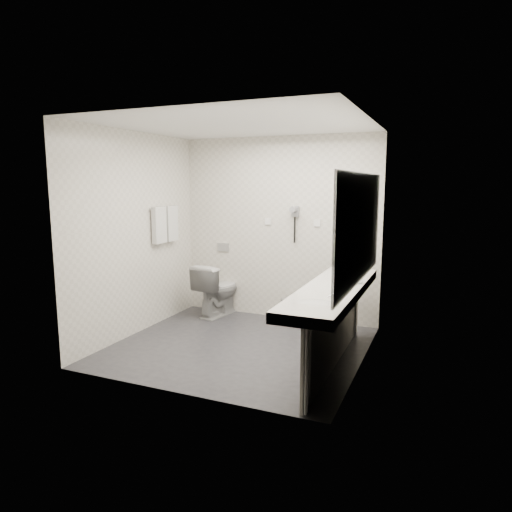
% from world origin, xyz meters
% --- Properties ---
extents(floor, '(2.80, 2.80, 0.00)m').
position_xyz_m(floor, '(0.00, 0.00, 0.00)').
color(floor, '#2C2B30').
rests_on(floor, ground).
extents(ceiling, '(2.80, 2.80, 0.00)m').
position_xyz_m(ceiling, '(0.00, 0.00, 2.50)').
color(ceiling, silver).
rests_on(ceiling, wall_back).
extents(wall_back, '(2.80, 0.00, 2.80)m').
position_xyz_m(wall_back, '(0.00, 1.30, 1.25)').
color(wall_back, silver).
rests_on(wall_back, floor).
extents(wall_front, '(2.80, 0.00, 2.80)m').
position_xyz_m(wall_front, '(0.00, -1.30, 1.25)').
color(wall_front, silver).
rests_on(wall_front, floor).
extents(wall_left, '(0.00, 2.60, 2.60)m').
position_xyz_m(wall_left, '(-1.40, 0.00, 1.25)').
color(wall_left, silver).
rests_on(wall_left, floor).
extents(wall_right, '(0.00, 2.60, 2.60)m').
position_xyz_m(wall_right, '(1.40, 0.00, 1.25)').
color(wall_right, silver).
rests_on(wall_right, floor).
extents(vanity_counter, '(0.55, 2.20, 0.10)m').
position_xyz_m(vanity_counter, '(1.12, -0.20, 0.80)').
color(vanity_counter, white).
rests_on(vanity_counter, floor).
extents(vanity_panel, '(0.03, 2.15, 0.75)m').
position_xyz_m(vanity_panel, '(1.15, -0.20, 0.38)').
color(vanity_panel, gray).
rests_on(vanity_panel, floor).
extents(vanity_post_near, '(0.06, 0.06, 0.75)m').
position_xyz_m(vanity_post_near, '(1.18, -1.24, 0.38)').
color(vanity_post_near, silver).
rests_on(vanity_post_near, floor).
extents(vanity_post_far, '(0.06, 0.06, 0.75)m').
position_xyz_m(vanity_post_far, '(1.18, 0.84, 0.38)').
color(vanity_post_far, silver).
rests_on(vanity_post_far, floor).
extents(mirror, '(0.02, 2.20, 1.05)m').
position_xyz_m(mirror, '(1.39, -0.20, 1.45)').
color(mirror, '#B2BCC6').
rests_on(mirror, wall_right).
extents(basin_near, '(0.40, 0.31, 0.05)m').
position_xyz_m(basin_near, '(1.12, -0.85, 0.83)').
color(basin_near, white).
rests_on(basin_near, vanity_counter).
extents(basin_far, '(0.40, 0.31, 0.05)m').
position_xyz_m(basin_far, '(1.12, 0.45, 0.83)').
color(basin_far, white).
rests_on(basin_far, vanity_counter).
extents(faucet_near, '(0.04, 0.04, 0.15)m').
position_xyz_m(faucet_near, '(1.32, -0.85, 0.92)').
color(faucet_near, silver).
rests_on(faucet_near, vanity_counter).
extents(faucet_far, '(0.04, 0.04, 0.15)m').
position_xyz_m(faucet_far, '(1.32, 0.45, 0.92)').
color(faucet_far, silver).
rests_on(faucet_far, vanity_counter).
extents(soap_bottle_a, '(0.06, 0.06, 0.11)m').
position_xyz_m(soap_bottle_a, '(1.22, -0.17, 0.91)').
color(soap_bottle_a, silver).
rests_on(soap_bottle_a, vanity_counter).
extents(soap_bottle_c, '(0.05, 0.05, 0.13)m').
position_xyz_m(soap_bottle_c, '(1.30, -0.29, 0.92)').
color(soap_bottle_c, silver).
rests_on(soap_bottle_c, vanity_counter).
extents(glass_left, '(0.07, 0.07, 0.12)m').
position_xyz_m(glass_left, '(1.35, 0.06, 0.91)').
color(glass_left, silver).
rests_on(glass_left, vanity_counter).
extents(toilet, '(0.54, 0.80, 0.75)m').
position_xyz_m(toilet, '(-0.82, 1.03, 0.37)').
color(toilet, white).
rests_on(toilet, floor).
extents(flush_plate, '(0.18, 0.02, 0.12)m').
position_xyz_m(flush_plate, '(-0.85, 1.29, 0.95)').
color(flush_plate, '#B2B5BA').
rests_on(flush_plate, wall_back).
extents(pedal_bin, '(0.23, 0.23, 0.32)m').
position_xyz_m(pedal_bin, '(0.24, 1.08, 0.16)').
color(pedal_bin, '#B2B5BA').
rests_on(pedal_bin, floor).
extents(bin_lid, '(0.23, 0.23, 0.02)m').
position_xyz_m(bin_lid, '(0.24, 1.08, 0.32)').
color(bin_lid, '#B2B5BA').
rests_on(bin_lid, pedal_bin).
extents(towel_rail, '(0.02, 0.62, 0.02)m').
position_xyz_m(towel_rail, '(-1.35, 0.55, 1.55)').
color(towel_rail, silver).
rests_on(towel_rail, wall_left).
extents(towel_near, '(0.07, 0.24, 0.48)m').
position_xyz_m(towel_near, '(-1.34, 0.41, 1.33)').
color(towel_near, silver).
rests_on(towel_near, towel_rail).
extents(towel_far, '(0.07, 0.24, 0.48)m').
position_xyz_m(towel_far, '(-1.34, 0.69, 1.33)').
color(towel_far, silver).
rests_on(towel_far, towel_rail).
extents(dryer_cradle, '(0.10, 0.04, 0.14)m').
position_xyz_m(dryer_cradle, '(0.25, 1.27, 1.50)').
color(dryer_cradle, gray).
rests_on(dryer_cradle, wall_back).
extents(dryer_barrel, '(0.08, 0.14, 0.08)m').
position_xyz_m(dryer_barrel, '(0.25, 1.20, 1.53)').
color(dryer_barrel, gray).
rests_on(dryer_barrel, dryer_cradle).
extents(dryer_cord, '(0.02, 0.02, 0.35)m').
position_xyz_m(dryer_cord, '(0.25, 1.26, 1.25)').
color(dryer_cord, black).
rests_on(dryer_cord, dryer_cradle).
extents(switch_plate_a, '(0.09, 0.02, 0.09)m').
position_xyz_m(switch_plate_a, '(-0.15, 1.29, 1.35)').
color(switch_plate_a, white).
rests_on(switch_plate_a, wall_back).
extents(switch_plate_b, '(0.09, 0.02, 0.09)m').
position_xyz_m(switch_plate_b, '(0.55, 1.29, 1.35)').
color(switch_plate_b, white).
rests_on(switch_plate_b, wall_back).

